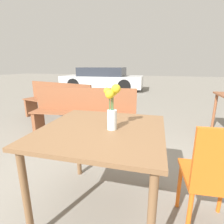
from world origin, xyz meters
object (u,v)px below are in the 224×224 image
object	(u,v)px
bench_middle	(84,110)
parked_car	(103,79)
cafe_chair	(217,175)
flower_vase	(112,109)
bench_near	(57,100)
table_front	(102,139)

from	to	relation	value
bench_middle	parked_car	size ratio (longest dim) A/B	0.45
parked_car	cafe_chair	bearing A→B (deg)	-62.96
flower_vase	cafe_chair	bearing A→B (deg)	-0.23
bench_near	parked_car	size ratio (longest dim) A/B	0.44
table_front	bench_near	size ratio (longest dim) A/B	0.55
table_front	parked_car	size ratio (longest dim) A/B	0.24
cafe_chair	parked_car	xyz separation A→B (m)	(-3.69, 7.23, 0.03)
cafe_chair	parked_car	size ratio (longest dim) A/B	0.21
bench_near	bench_middle	xyz separation A→B (m)	(1.00, -0.61, 0.00)
cafe_chair	table_front	bearing A→B (deg)	-179.95
cafe_chair	bench_near	bearing A→B (deg)	143.01
bench_middle	parked_car	bearing A→B (deg)	108.50
flower_vase	parked_car	distance (m)	7.81
table_front	cafe_chair	bearing A→B (deg)	0.05
bench_middle	parked_car	distance (m)	6.07
flower_vase	parked_car	world-z (taller)	parked_car
table_front	flower_vase	bearing A→B (deg)	2.55
table_front	parked_car	distance (m)	7.78
table_front	cafe_chair	world-z (taller)	cafe_chair
bench_middle	table_front	bearing A→B (deg)	-57.79
table_front	cafe_chair	xyz separation A→B (m)	(0.84, 0.00, -0.15)
bench_near	bench_middle	size ratio (longest dim) A/B	0.99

